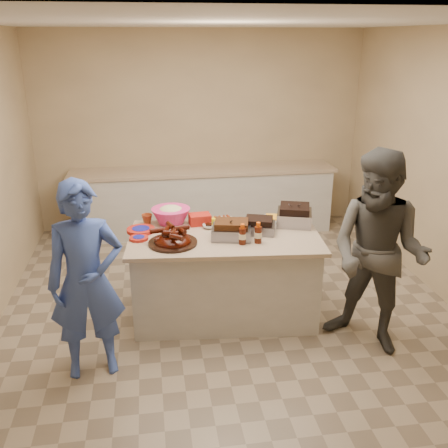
{
  "coord_description": "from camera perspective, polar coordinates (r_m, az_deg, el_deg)",
  "views": [
    {
      "loc": [
        -0.73,
        -4.38,
        2.59
      ],
      "look_at": [
        -0.06,
        -0.06,
        0.94
      ],
      "focal_mm": 40.0,
      "sensor_mm": 36.0,
      "label": 1
    }
  ],
  "objects": [
    {
      "name": "plastic_cup",
      "position": [
        5.02,
        -8.76,
        0.05
      ],
      "size": [
        0.11,
        0.11,
        0.11
      ],
      "primitive_type": "imported",
      "rotation": [
        0.0,
        0.0,
        -0.09
      ],
      "color": "#933D1C",
      "rests_on": "island"
    },
    {
      "name": "island",
      "position": [
        5.04,
        0.09,
        -10.3
      ],
      "size": [
        1.86,
        1.1,
        0.84
      ],
      "primitive_type": null,
      "rotation": [
        0.0,
        0.0,
        -0.09
      ],
      "color": "beige",
      "rests_on": "ground"
    },
    {
      "name": "room",
      "position": [
        5.14,
        0.6,
        -9.6
      ],
      "size": [
        4.5,
        5.0,
        2.7
      ],
      "primitive_type": null,
      "color": "tan",
      "rests_on": "ground"
    },
    {
      "name": "roasting_pan",
      "position": [
        5.0,
        7.99,
        -0.01
      ],
      "size": [
        0.42,
        0.42,
        0.13
      ],
      "primitive_type": "cube",
      "rotation": [
        0.0,
        0.0,
        -0.3
      ],
      "color": "gray",
      "rests_on": "island"
    },
    {
      "name": "plate_stack_small",
      "position": [
        4.64,
        -9.7,
        -1.75
      ],
      "size": [
        0.19,
        0.19,
        0.02
      ],
      "primitive_type": "cylinder",
      "rotation": [
        0.0,
        0.0,
        -0.09
      ],
      "color": "#AA1C12",
      "rests_on": "island"
    },
    {
      "name": "bbq_bottle_a",
      "position": [
        4.48,
        2.1,
        -2.29
      ],
      "size": [
        0.07,
        0.07,
        0.19
      ],
      "primitive_type": "cylinder",
      "rotation": [
        0.0,
        0.0,
        -0.09
      ],
      "color": "#421408",
      "rests_on": "island"
    },
    {
      "name": "basket_stack",
      "position": [
        4.95,
        -2.76,
        -0.01
      ],
      "size": [
        0.22,
        0.17,
        0.1
      ],
      "primitive_type": "cube",
      "rotation": [
        0.0,
        0.0,
        0.09
      ],
      "color": "#AA1C12",
      "rests_on": "island"
    },
    {
      "name": "sauce_bowl",
      "position": [
        4.85,
        -1.74,
        -0.46
      ],
      "size": [
        0.13,
        0.05,
        0.12
      ],
      "primitive_type": "imported",
      "rotation": [
        0.0,
        0.0,
        -0.09
      ],
      "color": "silver",
      "rests_on": "island"
    },
    {
      "name": "sausage_plate",
      "position": [
        5.01,
        0.13,
        0.24
      ],
      "size": [
        0.33,
        0.33,
        0.05
      ],
      "primitive_type": "cylinder",
      "rotation": [
        0.0,
        0.0,
        0.17
      ],
      "color": "silver",
      "rests_on": "island"
    },
    {
      "name": "coleslaw_bowl",
      "position": [
        5.0,
        -6.04,
        0.1
      ],
      "size": [
        0.42,
        0.42,
        0.26
      ],
      "primitive_type": null,
      "rotation": [
        0.0,
        0.0,
        -0.09
      ],
      "color": "#DF2C77",
      "rests_on": "island"
    },
    {
      "name": "plate_stack_large",
      "position": [
        4.83,
        -9.47,
        -0.86
      ],
      "size": [
        0.29,
        0.29,
        0.03
      ],
      "primitive_type": "cylinder",
      "rotation": [
        0.0,
        0.0,
        -0.09
      ],
      "color": "#AA1C12",
      "rests_on": "island"
    },
    {
      "name": "mac_cheese_dish",
      "position": [
        5.01,
        6.2,
        0.12
      ],
      "size": [
        0.31,
        0.26,
        0.07
      ],
      "primitive_type": "cube",
      "rotation": [
        0.0,
        0.0,
        -0.24
      ],
      "color": "#F6A720",
      "rests_on": "island"
    },
    {
      "name": "brisket_tray",
      "position": [
        4.76,
        3.99,
        -0.94
      ],
      "size": [
        0.36,
        0.32,
        0.09
      ],
      "primitive_type": "cube",
      "rotation": [
        0.0,
        0.0,
        -0.3
      ],
      "color": "black",
      "rests_on": "island"
    },
    {
      "name": "rib_platter",
      "position": [
        4.51,
        -5.85,
        -2.27
      ],
      "size": [
        0.58,
        0.58,
        0.18
      ],
      "primitive_type": null,
      "rotation": [
        0.0,
        0.0,
        -0.39
      ],
      "color": "#3E0C02",
      "rests_on": "island"
    },
    {
      "name": "bbq_bottle_b",
      "position": [
        4.52,
        3.9,
        -2.15
      ],
      "size": [
        0.07,
        0.07,
        0.2
      ],
      "primitive_type": "cylinder",
      "rotation": [
        0.0,
        0.0,
        -0.09
      ],
      "color": "#421408",
      "rests_on": "island"
    },
    {
      "name": "guest_blue",
      "position": [
        4.45,
        -14.43,
        -15.71
      ],
      "size": [
        0.8,
        1.69,
        0.39
      ],
      "primitive_type": "imported",
      "rotation": [
        0.0,
        0.0,
        0.13
      ],
      "color": "#3953A8",
      "rests_on": "ground"
    },
    {
      "name": "guest_gray",
      "position": [
        4.79,
        16.08,
        -13.0
      ],
      "size": [
        1.86,
        1.85,
        0.67
      ],
      "primitive_type": "imported",
      "rotation": [
        0.0,
        0.0,
        -0.79
      ],
      "color": "#4D4B45",
      "rests_on": "ground"
    },
    {
      "name": "mustard_bottle",
      "position": [
        4.9,
        -1.2,
        -0.24
      ],
      "size": [
        0.04,
        0.04,
        0.11
      ],
      "primitive_type": "cylinder",
      "rotation": [
        0.0,
        0.0,
        -0.09
      ],
      "color": "yellow",
      "rests_on": "island"
    },
    {
      "name": "back_counter",
      "position": [
        6.96,
        -2.32,
        2.73
      ],
      "size": [
        3.6,
        0.64,
        0.9
      ],
      "primitive_type": null,
      "color": "beige",
      "rests_on": "ground"
    },
    {
      "name": "pulled_pork_tray",
      "position": [
        4.61,
        0.86,
        -1.59
      ],
      "size": [
        0.4,
        0.34,
        0.11
      ],
      "primitive_type": "cube",
      "rotation": [
        0.0,
        0.0,
        -0.21
      ],
      "color": "#47230F",
      "rests_on": "island"
    }
  ]
}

